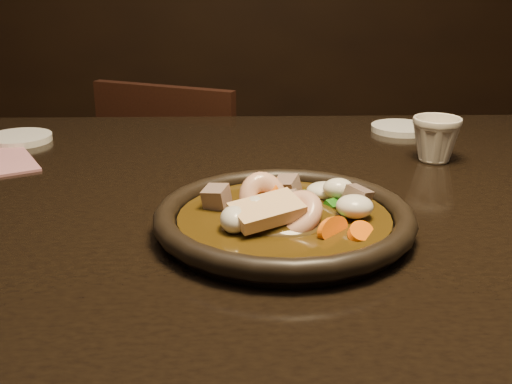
{
  "coord_description": "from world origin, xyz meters",
  "views": [
    {
      "loc": [
        -0.06,
        -0.85,
        1.06
      ],
      "look_at": [
        -0.04,
        -0.15,
        0.8
      ],
      "focal_mm": 45.0,
      "sensor_mm": 36.0,
      "label": 1
    }
  ],
  "objects_px": {
    "table": "(283,239)",
    "plate": "(284,220)",
    "chair": "(190,217)",
    "tea_cup": "(436,138)"
  },
  "relations": [
    {
      "from": "table",
      "to": "plate",
      "type": "xyz_separation_m",
      "value": [
        -0.01,
        -0.15,
        0.09
      ]
    },
    {
      "from": "chair",
      "to": "plate",
      "type": "relative_size",
      "value": 2.54
    },
    {
      "from": "plate",
      "to": "tea_cup",
      "type": "bearing_deg",
      "value": 47.03
    },
    {
      "from": "chair",
      "to": "plate",
      "type": "distance_m",
      "value": 0.92
    },
    {
      "from": "table",
      "to": "tea_cup",
      "type": "bearing_deg",
      "value": 27.24
    },
    {
      "from": "chair",
      "to": "tea_cup",
      "type": "relative_size",
      "value": 10.2
    },
    {
      "from": "chair",
      "to": "tea_cup",
      "type": "xyz_separation_m",
      "value": [
        0.44,
        -0.56,
        0.36
      ]
    },
    {
      "from": "plate",
      "to": "tea_cup",
      "type": "xyz_separation_m",
      "value": [
        0.26,
        0.28,
        0.02
      ]
    },
    {
      "from": "chair",
      "to": "plate",
      "type": "bearing_deg",
      "value": 126.17
    },
    {
      "from": "chair",
      "to": "tea_cup",
      "type": "distance_m",
      "value": 0.8
    }
  ]
}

